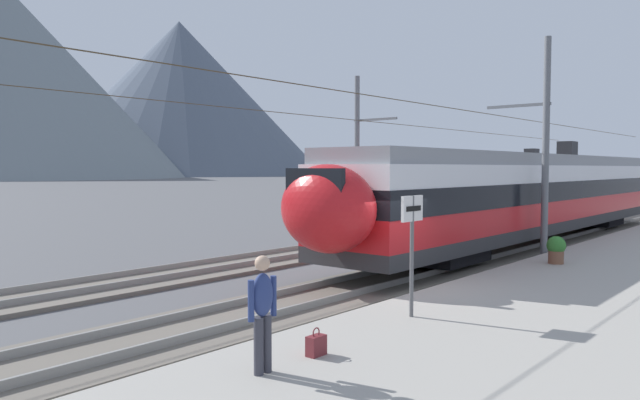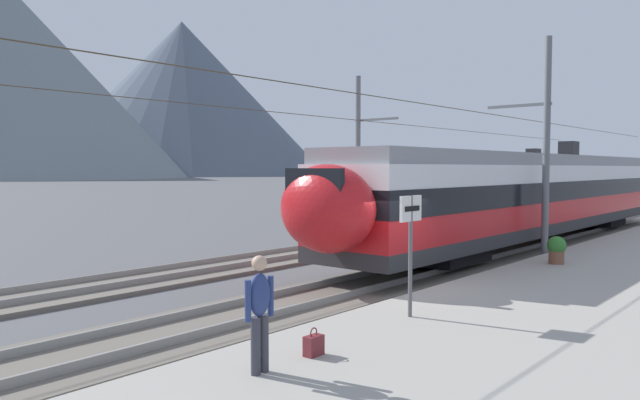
{
  "view_description": "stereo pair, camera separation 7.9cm",
  "coord_description": "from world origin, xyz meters",
  "px_view_note": "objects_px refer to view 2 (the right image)",
  "views": [
    {
      "loc": [
        -12.69,
        -8.32,
        3.31
      ],
      "look_at": [
        1.25,
        3.52,
        2.33
      ],
      "focal_mm": 33.89,
      "sensor_mm": 36.0,
      "label": 1
    },
    {
      "loc": [
        -12.63,
        -8.38,
        3.31
      ],
      "look_at": [
        1.25,
        3.52,
        2.33
      ],
      "focal_mm": 33.89,
      "sensor_mm": 36.0,
      "label": 2
    }
  ],
  "objects_px": {
    "catenary_mast_far_side": "(361,154)",
    "platform_sign": "(411,228)",
    "passenger_walking": "(260,308)",
    "handbag_beside_passenger": "(314,345)",
    "catenary_mast_mid": "(542,146)",
    "train_far_track": "(508,186)",
    "potted_plant_platform_edge": "(557,248)",
    "train_near_platform": "(531,193)"
  },
  "relations": [
    {
      "from": "potted_plant_platform_edge",
      "to": "train_far_track",
      "type": "bearing_deg",
      "value": 27.76
    },
    {
      "from": "catenary_mast_far_side",
      "to": "passenger_walking",
      "type": "relative_size",
      "value": 25.28
    },
    {
      "from": "catenary_mast_mid",
      "to": "passenger_walking",
      "type": "relative_size",
      "value": 25.28
    },
    {
      "from": "train_near_platform",
      "to": "handbag_beside_passenger",
      "type": "relative_size",
      "value": 63.13
    },
    {
      "from": "platform_sign",
      "to": "potted_plant_platform_edge",
      "type": "relative_size",
      "value": 2.82
    },
    {
      "from": "catenary_mast_far_side",
      "to": "catenary_mast_mid",
      "type": "bearing_deg",
      "value": -100.93
    },
    {
      "from": "handbag_beside_passenger",
      "to": "catenary_mast_far_side",
      "type": "bearing_deg",
      "value": 34.63
    },
    {
      "from": "passenger_walking",
      "to": "handbag_beside_passenger",
      "type": "height_order",
      "value": "passenger_walking"
    },
    {
      "from": "potted_plant_platform_edge",
      "to": "catenary_mast_far_side",
      "type": "bearing_deg",
      "value": 68.04
    },
    {
      "from": "train_near_platform",
      "to": "potted_plant_platform_edge",
      "type": "distance_m",
      "value": 7.28
    },
    {
      "from": "catenary_mast_mid",
      "to": "handbag_beside_passenger",
      "type": "bearing_deg",
      "value": -172.95
    },
    {
      "from": "train_near_platform",
      "to": "passenger_walking",
      "type": "xyz_separation_m",
      "value": [
        -19.03,
        -3.57,
        -0.9
      ]
    },
    {
      "from": "catenary_mast_far_side",
      "to": "potted_plant_platform_edge",
      "type": "height_order",
      "value": "catenary_mast_far_side"
    },
    {
      "from": "catenary_mast_mid",
      "to": "potted_plant_platform_edge",
      "type": "height_order",
      "value": "catenary_mast_mid"
    },
    {
      "from": "train_near_platform",
      "to": "handbag_beside_passenger",
      "type": "bearing_deg",
      "value": -168.59
    },
    {
      "from": "train_near_platform",
      "to": "catenary_mast_mid",
      "type": "height_order",
      "value": "catenary_mast_mid"
    },
    {
      "from": "train_far_track",
      "to": "potted_plant_platform_edge",
      "type": "relative_size",
      "value": 28.62
    },
    {
      "from": "catenary_mast_far_side",
      "to": "potted_plant_platform_edge",
      "type": "distance_m",
      "value": 11.9
    },
    {
      "from": "platform_sign",
      "to": "handbag_beside_passenger",
      "type": "relative_size",
      "value": 5.35
    },
    {
      "from": "train_far_track",
      "to": "catenary_mast_mid",
      "type": "relative_size",
      "value": 0.57
    },
    {
      "from": "catenary_mast_far_side",
      "to": "passenger_walking",
      "type": "height_order",
      "value": "catenary_mast_far_side"
    },
    {
      "from": "catenary_mast_far_side",
      "to": "platform_sign",
      "type": "distance_m",
      "value": 16.83
    },
    {
      "from": "catenary_mast_far_side",
      "to": "passenger_walking",
      "type": "xyz_separation_m",
      "value": [
        -16.98,
        -10.92,
        -2.63
      ]
    },
    {
      "from": "train_far_track",
      "to": "potted_plant_platform_edge",
      "type": "xyz_separation_m",
      "value": [
        -16.62,
        -8.75,
        -1.36
      ]
    },
    {
      "from": "passenger_walking",
      "to": "potted_plant_platform_edge",
      "type": "height_order",
      "value": "passenger_walking"
    },
    {
      "from": "train_far_track",
      "to": "catenary_mast_mid",
      "type": "xyz_separation_m",
      "value": [
        -14.1,
        -7.31,
        1.83
      ]
    },
    {
      "from": "train_far_track",
      "to": "handbag_beside_passenger",
      "type": "relative_size",
      "value": 54.29
    },
    {
      "from": "train_near_platform",
      "to": "passenger_walking",
      "type": "bearing_deg",
      "value": -169.37
    },
    {
      "from": "catenary_mast_far_side",
      "to": "handbag_beside_passenger",
      "type": "relative_size",
      "value": 96.01
    },
    {
      "from": "train_near_platform",
      "to": "potted_plant_platform_edge",
      "type": "bearing_deg",
      "value": -152.45
    },
    {
      "from": "potted_plant_platform_edge",
      "to": "train_near_platform",
      "type": "bearing_deg",
      "value": 27.55
    },
    {
      "from": "train_near_platform",
      "to": "potted_plant_platform_edge",
      "type": "relative_size",
      "value": 33.28
    },
    {
      "from": "catenary_mast_mid",
      "to": "train_near_platform",
      "type": "bearing_deg",
      "value": 26.1
    },
    {
      "from": "passenger_walking",
      "to": "handbag_beside_passenger",
      "type": "distance_m",
      "value": 1.36
    },
    {
      "from": "platform_sign",
      "to": "handbag_beside_passenger",
      "type": "distance_m",
      "value": 3.47
    },
    {
      "from": "platform_sign",
      "to": "potted_plant_platform_edge",
      "type": "height_order",
      "value": "platform_sign"
    },
    {
      "from": "train_far_track",
      "to": "passenger_walking",
      "type": "distance_m",
      "value": 30.67
    },
    {
      "from": "catenary_mast_mid",
      "to": "platform_sign",
      "type": "bearing_deg",
      "value": -171.93
    },
    {
      "from": "train_far_track",
      "to": "catenary_mast_far_side",
      "type": "distance_m",
      "value": 12.59
    },
    {
      "from": "platform_sign",
      "to": "passenger_walking",
      "type": "bearing_deg",
      "value": -178.15
    },
    {
      "from": "passenger_walking",
      "to": "handbag_beside_passenger",
      "type": "bearing_deg",
      "value": -2.44
    },
    {
      "from": "catenary_mast_mid",
      "to": "platform_sign",
      "type": "relative_size",
      "value": 17.95
    }
  ]
}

